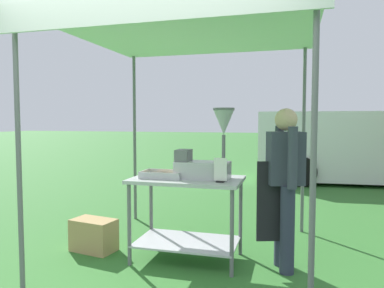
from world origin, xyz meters
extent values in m
plane|color=#33702D|center=(0.00, 6.00, 0.00)|extent=(70.00, 70.00, 0.00)
cylinder|color=slate|center=(-1.15, 0.17, 1.22)|extent=(0.04, 0.04, 2.44)
cylinder|color=slate|center=(1.26, 0.17, 1.22)|extent=(0.04, 0.04, 2.44)
cylinder|color=slate|center=(-1.15, 2.57, 1.22)|extent=(0.04, 0.04, 2.44)
cylinder|color=slate|center=(1.26, 2.57, 1.22)|extent=(0.04, 0.04, 2.44)
cube|color=white|center=(0.06, 1.37, 2.46)|extent=(2.62, 2.59, 0.05)
cube|color=white|center=(0.06, 0.08, 2.33)|extent=(2.62, 0.02, 0.24)
cube|color=#B7B7BC|center=(0.06, 1.22, 0.87)|extent=(1.16, 0.70, 0.04)
cube|color=#B7B7BC|center=(0.06, 1.22, 0.19)|extent=(1.07, 0.64, 0.02)
cylinder|color=slate|center=(-0.48, 0.92, 0.42)|extent=(0.04, 0.04, 0.85)
cylinder|color=slate|center=(0.59, 0.92, 0.42)|extent=(0.04, 0.04, 0.85)
cylinder|color=slate|center=(-0.48, 1.52, 0.42)|extent=(0.04, 0.04, 0.85)
cylinder|color=slate|center=(0.59, 1.52, 0.42)|extent=(0.04, 0.04, 0.85)
cube|color=#B7B7BC|center=(-0.20, 1.18, 0.89)|extent=(0.45, 0.29, 0.01)
cube|color=#B7B7BC|center=(-0.20, 1.04, 0.93)|extent=(0.45, 0.01, 0.06)
cube|color=#B7B7BC|center=(-0.20, 1.32, 0.93)|extent=(0.45, 0.01, 0.06)
cube|color=#B7B7BC|center=(-0.41, 1.18, 0.93)|extent=(0.01, 0.29, 0.06)
cube|color=#B7B7BC|center=(0.02, 1.18, 0.93)|extent=(0.01, 0.29, 0.06)
torus|color=gold|center=(-0.02, 1.08, 0.91)|extent=(0.09, 0.09, 0.02)
torus|color=gold|center=(-0.23, 1.27, 0.91)|extent=(0.07, 0.07, 0.02)
torus|color=gold|center=(-0.26, 1.22, 0.91)|extent=(0.09, 0.09, 0.02)
torus|color=gold|center=(-0.08, 1.14, 0.91)|extent=(0.09, 0.09, 0.02)
torus|color=gold|center=(-0.31, 1.11, 0.91)|extent=(0.09, 0.09, 0.02)
torus|color=gold|center=(-0.12, 1.10, 0.91)|extent=(0.07, 0.07, 0.02)
torus|color=gold|center=(-0.21, 1.09, 0.91)|extent=(0.09, 0.09, 0.02)
torus|color=gold|center=(-0.19, 1.21, 0.91)|extent=(0.07, 0.07, 0.02)
torus|color=gold|center=(-0.02, 1.17, 0.91)|extent=(0.07, 0.07, 0.02)
torus|color=gold|center=(-0.16, 1.17, 0.91)|extent=(0.08, 0.08, 0.02)
torus|color=gold|center=(-0.37, 1.23, 0.91)|extent=(0.09, 0.09, 0.02)
torus|color=gold|center=(-0.15, 1.27, 0.91)|extent=(0.08, 0.08, 0.02)
torus|color=gold|center=(-0.02, 1.27, 0.91)|extent=(0.08, 0.08, 0.02)
torus|color=gold|center=(-0.37, 1.16, 0.91)|extent=(0.09, 0.09, 0.02)
cube|color=#B7B7BC|center=(0.23, 1.22, 0.97)|extent=(0.56, 0.28, 0.18)
cube|color=slate|center=(0.02, 1.22, 1.12)|extent=(0.14, 0.22, 0.12)
cylinder|color=slate|center=(0.45, 1.22, 1.20)|extent=(0.04, 0.04, 0.28)
cone|color=#B7B7BC|center=(0.45, 1.22, 1.47)|extent=(0.21, 0.21, 0.25)
cylinder|color=slate|center=(0.45, 1.22, 1.61)|extent=(0.22, 0.22, 0.02)
cube|color=black|center=(0.45, 1.05, 0.89)|extent=(0.08, 0.05, 0.02)
cube|color=white|center=(0.45, 1.05, 1.01)|extent=(0.13, 0.02, 0.23)
cylinder|color=#2D3347|center=(1.09, 1.15, 0.43)|extent=(0.14, 0.14, 0.86)
cylinder|color=#2D3347|center=(1.03, 1.34, 0.43)|extent=(0.14, 0.14, 0.86)
cube|color=#383D4C|center=(1.06, 1.24, 1.12)|extent=(0.39, 0.31, 0.52)
cube|color=black|center=(0.95, 1.21, 0.69)|extent=(0.31, 0.12, 0.80)
cylinder|color=#383D4C|center=(1.13, 1.04, 1.15)|extent=(0.11, 0.11, 0.58)
cylinder|color=#383D4C|center=(0.99, 1.45, 1.15)|extent=(0.11, 0.11, 0.58)
sphere|color=#DBB28E|center=(1.06, 1.24, 1.50)|extent=(0.22, 0.22, 0.22)
cube|color=tan|center=(-1.05, 1.19, 0.18)|extent=(0.54, 0.37, 0.36)
cube|color=white|center=(2.85, 7.07, 0.89)|extent=(5.19, 2.21, 1.60)
cylinder|color=black|center=(1.22, 7.91, 0.34)|extent=(0.69, 0.28, 0.68)
cylinder|color=black|center=(1.33, 6.05, 0.34)|extent=(0.69, 0.28, 0.68)
camera|label=1|loc=(1.12, -2.43, 1.49)|focal=33.92mm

